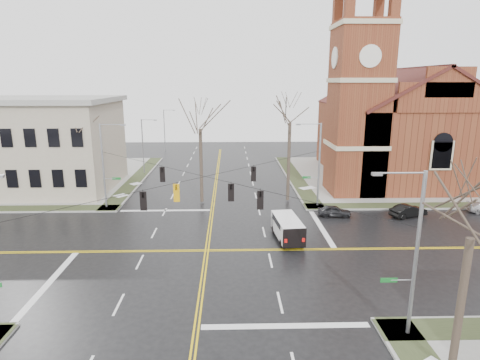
{
  "coord_description": "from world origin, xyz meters",
  "views": [
    {
      "loc": [
        1.93,
        -30.34,
        13.4
      ],
      "look_at": [
        2.86,
        6.0,
        4.42
      ],
      "focal_mm": 30.0,
      "sensor_mm": 36.0,
      "label": 1
    }
  ],
  "objects_px": {
    "signal_pole_ne": "(318,162)",
    "cargo_van": "(287,226)",
    "church": "(395,118)",
    "tree_se": "(472,228)",
    "streetlight_north_b": "(165,128)",
    "tree_ne": "(290,118)",
    "streetlight_north_a": "(144,144)",
    "parked_car_b": "(408,211)",
    "tree_nw_near": "(200,124)",
    "signal_pole_nw": "(105,163)",
    "signal_pole_se": "(413,251)",
    "parked_car_a": "(334,211)",
    "tree_nw_far": "(84,127)"
  },
  "relations": [
    {
      "from": "signal_pole_se",
      "to": "cargo_van",
      "type": "relative_size",
      "value": 1.74
    },
    {
      "from": "parked_car_a",
      "to": "tree_ne",
      "type": "xyz_separation_m",
      "value": [
        -3.97,
        5.48,
        8.96
      ]
    },
    {
      "from": "church",
      "to": "signal_pole_ne",
      "type": "xyz_separation_m",
      "value": [
        -13.44,
        -13.28,
        -3.48
      ]
    },
    {
      "from": "signal_pole_nw",
      "to": "cargo_van",
      "type": "xyz_separation_m",
      "value": [
        18.17,
        -9.1,
        -3.82
      ]
    },
    {
      "from": "streetlight_north_b",
      "to": "tree_se",
      "type": "bearing_deg",
      "value": -70.0
    },
    {
      "from": "signal_pole_se",
      "to": "streetlight_north_b",
      "type": "relative_size",
      "value": 1.12
    },
    {
      "from": "signal_pole_nw",
      "to": "tree_nw_near",
      "type": "distance_m",
      "value": 10.94
    },
    {
      "from": "parked_car_a",
      "to": "tree_ne",
      "type": "height_order",
      "value": "tree_ne"
    },
    {
      "from": "streetlight_north_a",
      "to": "tree_nw_near",
      "type": "distance_m",
      "value": 18.04
    },
    {
      "from": "streetlight_north_b",
      "to": "church",
      "type": "bearing_deg",
      "value": -33.25
    },
    {
      "from": "streetlight_north_b",
      "to": "tree_ne",
      "type": "height_order",
      "value": "tree_ne"
    },
    {
      "from": "streetlight_north_a",
      "to": "tree_nw_near",
      "type": "xyz_separation_m",
      "value": [
        9.38,
        -14.76,
        4.44
      ]
    },
    {
      "from": "church",
      "to": "streetlight_north_b",
      "type": "height_order",
      "value": "church"
    },
    {
      "from": "cargo_van",
      "to": "parked_car_b",
      "type": "height_order",
      "value": "cargo_van"
    },
    {
      "from": "parked_car_b",
      "to": "tree_se",
      "type": "bearing_deg",
      "value": 141.28
    },
    {
      "from": "signal_pole_se",
      "to": "tree_se",
      "type": "distance_m",
      "value": 4.05
    },
    {
      "from": "streetlight_north_b",
      "to": "parked_car_b",
      "type": "height_order",
      "value": "streetlight_north_b"
    },
    {
      "from": "signal_pole_se",
      "to": "streetlight_north_b",
      "type": "height_order",
      "value": "signal_pole_se"
    },
    {
      "from": "signal_pole_se",
      "to": "parked_car_b",
      "type": "xyz_separation_m",
      "value": [
        8.66,
        19.34,
        -4.31
      ]
    },
    {
      "from": "signal_pole_ne",
      "to": "tree_se",
      "type": "xyz_separation_m",
      "value": [
        0.83,
        -26.15,
        2.4
      ]
    },
    {
      "from": "church",
      "to": "tree_nw_near",
      "type": "xyz_separation_m",
      "value": [
        -26.04,
        -11.54,
        0.47
      ]
    },
    {
      "from": "church",
      "to": "signal_pole_nw",
      "type": "bearing_deg",
      "value": -159.79
    },
    {
      "from": "signal_pole_ne",
      "to": "parked_car_b",
      "type": "xyz_separation_m",
      "value": [
        8.66,
        -3.66,
        -4.31
      ]
    },
    {
      "from": "tree_se",
      "to": "church",
      "type": "bearing_deg",
      "value": 72.27
    },
    {
      "from": "streetlight_north_b",
      "to": "parked_car_b",
      "type": "bearing_deg",
      "value": -52.67
    },
    {
      "from": "signal_pole_nw",
      "to": "parked_car_a",
      "type": "height_order",
      "value": "signal_pole_nw"
    },
    {
      "from": "signal_pole_ne",
      "to": "cargo_van",
      "type": "distance_m",
      "value": 10.84
    },
    {
      "from": "streetlight_north_b",
      "to": "signal_pole_ne",
      "type": "bearing_deg",
      "value": -58.95
    },
    {
      "from": "tree_ne",
      "to": "cargo_van",
      "type": "bearing_deg",
      "value": -98.52
    },
    {
      "from": "signal_pole_nw",
      "to": "streetlight_north_a",
      "type": "distance_m",
      "value": 16.52
    },
    {
      "from": "tree_nw_near",
      "to": "tree_ne",
      "type": "distance_m",
      "value": 9.83
    },
    {
      "from": "streetlight_north_a",
      "to": "parked_car_b",
      "type": "distance_m",
      "value": 36.87
    },
    {
      "from": "parked_car_b",
      "to": "tree_se",
      "type": "distance_m",
      "value": 24.74
    },
    {
      "from": "church",
      "to": "parked_car_b",
      "type": "bearing_deg",
      "value": -105.77
    },
    {
      "from": "tree_ne",
      "to": "streetlight_north_a",
      "type": "bearing_deg",
      "value": 143.18
    },
    {
      "from": "signal_pole_nw",
      "to": "tree_nw_near",
      "type": "xyz_separation_m",
      "value": [
        10.05,
        1.74,
        3.95
      ]
    },
    {
      "from": "tree_nw_near",
      "to": "church",
      "type": "bearing_deg",
      "value": 23.9
    },
    {
      "from": "signal_pole_se",
      "to": "parked_car_a",
      "type": "xyz_separation_m",
      "value": [
        1.18,
        19.66,
        -4.38
      ]
    },
    {
      "from": "streetlight_north_a",
      "to": "tree_nw_far",
      "type": "height_order",
      "value": "tree_nw_far"
    },
    {
      "from": "signal_pole_ne",
      "to": "tree_nw_far",
      "type": "height_order",
      "value": "tree_nw_far"
    },
    {
      "from": "cargo_van",
      "to": "tree_se",
      "type": "relative_size",
      "value": 0.51
    },
    {
      "from": "streetlight_north_a",
      "to": "streetlight_north_b",
      "type": "relative_size",
      "value": 1.0
    },
    {
      "from": "streetlight_north_a",
      "to": "tree_ne",
      "type": "relative_size",
      "value": 0.61
    },
    {
      "from": "signal_pole_se",
      "to": "streetlight_north_b",
      "type": "bearing_deg",
      "value": 110.27
    },
    {
      "from": "signal_pole_ne",
      "to": "streetlight_north_b",
      "type": "distance_m",
      "value": 42.61
    },
    {
      "from": "streetlight_north_a",
      "to": "cargo_van",
      "type": "distance_m",
      "value": 31.19
    },
    {
      "from": "signal_pole_se",
      "to": "streetlight_north_a",
      "type": "bearing_deg",
      "value": 119.09
    },
    {
      "from": "streetlight_north_b",
      "to": "tree_se",
      "type": "relative_size",
      "value": 0.79
    },
    {
      "from": "signal_pole_ne",
      "to": "streetlight_north_a",
      "type": "height_order",
      "value": "signal_pole_ne"
    },
    {
      "from": "church",
      "to": "signal_pole_ne",
      "type": "height_order",
      "value": "church"
    }
  ]
}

